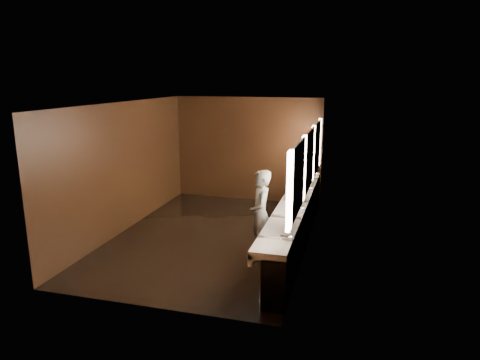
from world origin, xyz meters
name	(u,v)px	position (x,y,z in m)	size (l,w,h in m)	color
floor	(213,236)	(0.00, 0.00, 0.00)	(6.00, 6.00, 0.00)	black
ceiling	(211,103)	(0.00, 0.00, 2.80)	(4.00, 6.00, 0.02)	#2D2D2B
wall_back	(247,149)	(0.00, 3.00, 1.40)	(4.00, 0.02, 2.80)	black
wall_front	(143,217)	(0.00, -3.00, 1.40)	(4.00, 0.02, 2.80)	black
wall_left	(125,167)	(-2.00, 0.00, 1.40)	(0.02, 6.00, 2.80)	black
wall_right	(309,178)	(2.00, 0.00, 1.40)	(0.02, 6.00, 2.80)	black
sink_counter	(297,221)	(1.79, 0.00, 0.50)	(0.55, 5.40, 1.01)	black
mirror_band	(309,160)	(1.98, 0.00, 1.75)	(0.06, 5.03, 1.15)	#FEE2C7
person	(261,214)	(1.21, -0.78, 0.84)	(0.61, 0.40, 1.67)	#84A4C6
trash_bin	(285,231)	(1.58, -0.12, 0.30)	(0.39, 0.39, 0.60)	black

